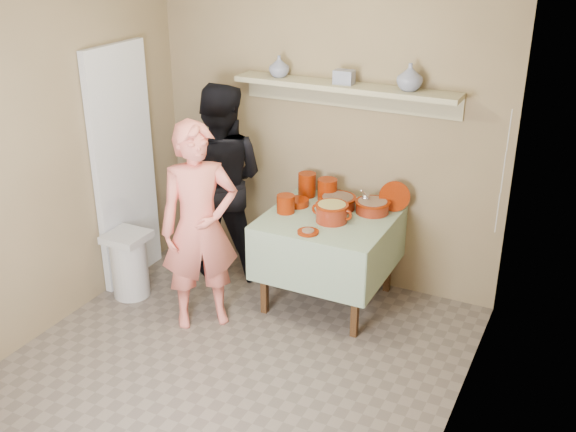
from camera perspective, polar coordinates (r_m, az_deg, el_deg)
The scene contains 22 objects.
ground at distance 4.74m, azimuth -5.81°, elevation -13.57°, with size 3.50×3.50×0.00m, color #6B5E54.
tile_panel at distance 5.74m, azimuth -13.70°, elevation 4.04°, with size 0.06×0.70×2.00m, color silver.
plate_stack_a at distance 5.59m, azimuth 1.63°, elevation 2.68°, with size 0.15×0.15×0.20m, color #711600.
plate_stack_b at distance 5.49m, azimuth 3.36°, elevation 2.19°, with size 0.16×0.16×0.19m, color #711600.
bowl_stack at distance 5.27m, azimuth -0.19°, elevation 1.03°, with size 0.14×0.14×0.14m, color #711600.
empty_bowl at distance 5.42m, azimuth 0.83°, elevation 1.16°, with size 0.18×0.18×0.05m, color #711600.
propped_lid at distance 5.35m, azimuth 9.01°, elevation 1.65°, with size 0.24×0.24×0.02m, color #711600.
vase_right at distance 5.10m, azimuth 10.28°, elevation 11.50°, with size 0.19×0.19×0.20m, color navy.
vase_left at distance 5.48m, azimuth -0.76°, elevation 12.55°, with size 0.16×0.16×0.17m, color navy.
ceramic_box at distance 5.25m, azimuth 4.77°, elevation 11.64°, with size 0.15×0.11×0.11m, color navy.
person_cook at distance 5.00m, azimuth -7.50°, elevation -0.93°, with size 0.58×0.38×1.60m, color #ED7366.
person_helper at distance 5.72m, azimuth -5.83°, elevation 2.90°, with size 0.82×0.64×1.69m, color black.
room_shell at distance 3.98m, azimuth -6.76°, elevation 5.21°, with size 3.04×3.54×2.62m.
serving_table at distance 5.29m, azimuth 3.52°, elevation -1.18°, with size 0.97×0.97×0.76m.
cazuela_meat_a at distance 5.37m, azimuth 4.22°, elevation 1.27°, with size 0.30×0.30×0.10m.
cazuela_meat_b at distance 5.31m, azimuth 7.16°, elevation 0.87°, with size 0.28×0.28×0.10m.
ladle at distance 5.32m, azimuth 6.60°, elevation 1.55°, with size 0.08×0.26×0.19m.
cazuela_rice at distance 5.12m, azimuth 3.72°, elevation 0.42°, with size 0.33×0.25×0.14m.
front_plate at distance 4.94m, azimuth 1.71°, elevation -1.34°, with size 0.16×0.16×0.03m.
wall_shelf at distance 5.30m, azimuth 4.90°, elevation 10.64°, with size 1.80×0.25×0.21m.
trash_bin at distance 5.68m, azimuth -13.27°, elevation -3.99°, with size 0.32×0.32×0.56m.
electrical_cord at distance 4.95m, azimuth 17.76°, elevation 3.51°, with size 0.01×0.05×0.90m.
Camera 1 is at (2.08, -3.16, 2.86)m, focal length 42.00 mm.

